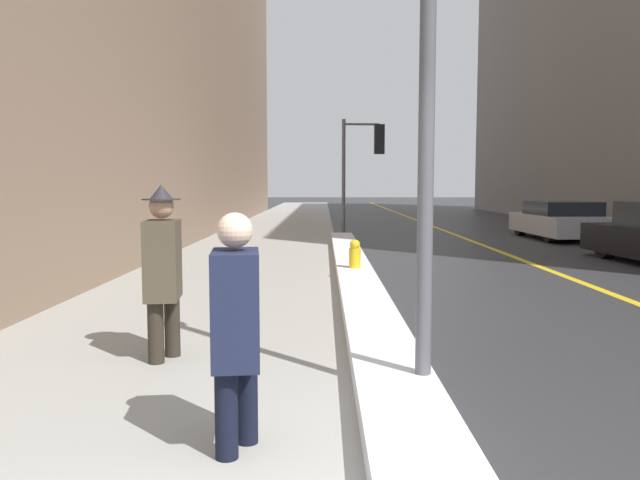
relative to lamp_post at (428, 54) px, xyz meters
The scene contains 9 objects.
sidewalk_slab 13.53m from the lamp_post, 100.41° to the left, with size 4.00×80.00×0.01m.
road_centre_stripe 13.79m from the lamp_post, 74.58° to the left, with size 0.16×80.00×0.00m.
snow_bank_curb 5.83m from the lamp_post, 92.30° to the left, with size 0.62×17.73×0.21m.
lamp_post is the anchor object (origin of this frame).
traffic_light_near 14.64m from the lamp_post, 87.87° to the left, with size 1.31×0.36×3.64m.
pedestrian_in_glasses 2.39m from the lamp_post, 143.90° to the right, with size 0.33×0.51×1.48m.
pedestrian_trailing 3.01m from the lamp_post, 154.83° to the left, with size 0.35×0.54×1.65m.
parked_car_silver 15.85m from the lamp_post, 65.69° to the left, with size 1.92×4.15×1.15m.
fire_hydrant 6.50m from the lamp_post, 92.00° to the left, with size 0.20×0.20×0.70m.
Camera 1 is at (-0.36, -2.72, 1.65)m, focal length 35.00 mm.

